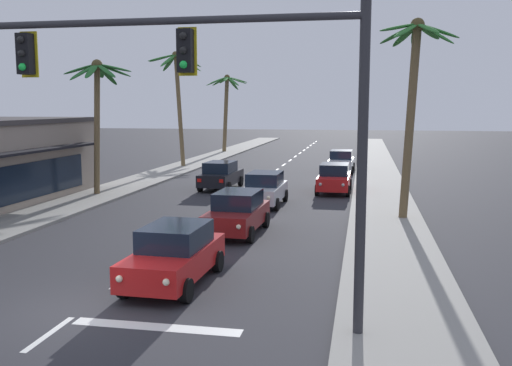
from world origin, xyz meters
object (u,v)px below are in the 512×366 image
at_px(sedan_lead_at_stop_bar, 175,254).
at_px(palm_right_second, 413,79).
at_px(sedan_fifth_in_queue, 264,189).
at_px(palm_left_farthest, 226,97).
at_px(sedan_third_in_queue, 237,212).
at_px(palm_left_third, 177,82).
at_px(sedan_parked_mid_kerb, 341,161).
at_px(palm_left_second, 97,94).
at_px(traffic_signal_mast, 198,86).
at_px(sedan_parked_nearest_kerb, 334,178).
at_px(sedan_oncoming_far, 221,175).

distance_m(sedan_lead_at_stop_bar, palm_right_second, 13.82).
relative_size(sedan_fifth_in_queue, palm_left_farthest, 0.53).
relative_size(sedan_third_in_queue, palm_left_third, 0.48).
bearing_deg(sedan_lead_at_stop_bar, palm_right_second, 55.55).
bearing_deg(sedan_parked_mid_kerb, palm_right_second, -78.46).
bearing_deg(palm_left_farthest, sedan_fifth_in_queue, -72.94).
distance_m(sedan_fifth_in_queue, palm_left_second, 10.77).
bearing_deg(traffic_signal_mast, palm_left_farthest, 103.07).
distance_m(traffic_signal_mast, sedan_third_in_queue, 10.64).
relative_size(sedan_parked_nearest_kerb, palm_left_second, 0.59).
bearing_deg(sedan_oncoming_far, palm_right_second, -36.44).
bearing_deg(palm_right_second, sedan_fifth_in_queue, 159.29).
xyz_separation_m(sedan_lead_at_stop_bar, palm_left_second, (-9.26, 14.33, 4.85)).
bearing_deg(palm_left_farthest, palm_left_third, -91.30).
bearing_deg(palm_left_farthest, palm_right_second, -64.15).
bearing_deg(sedan_oncoming_far, sedan_third_in_queue, -72.59).
bearing_deg(sedan_lead_at_stop_bar, palm_left_farthest, 101.92).
bearing_deg(palm_left_second, traffic_signal_mast, -57.77).
bearing_deg(sedan_third_in_queue, traffic_signal_mast, -82.31).
xyz_separation_m(sedan_oncoming_far, palm_left_third, (-6.52, 11.38, 6.07)).
bearing_deg(sedan_fifth_in_queue, sedan_parked_mid_kerb, 78.18).
height_order(sedan_fifth_in_queue, palm_left_second, palm_left_second).
relative_size(sedan_parked_mid_kerb, palm_left_farthest, 0.53).
relative_size(sedan_parked_mid_kerb, palm_left_third, 0.48).
height_order(sedan_third_in_queue, palm_left_second, palm_left_second).
relative_size(sedan_parked_nearest_kerb, palm_right_second, 0.51).
bearing_deg(palm_left_farthest, sedan_parked_nearest_kerb, -64.07).
bearing_deg(palm_left_farthest, sedan_parked_mid_kerb, -51.58).
relative_size(palm_left_second, palm_right_second, 0.87).
xyz_separation_m(traffic_signal_mast, sedan_parked_mid_kerb, (1.88, 31.55, -4.59)).
height_order(sedan_lead_at_stop_bar, palm_left_farthest, palm_left_farthest).
height_order(palm_left_second, palm_right_second, palm_right_second).
distance_m(sedan_third_in_queue, sedan_parked_nearest_kerb, 12.05).
bearing_deg(palm_left_farthest, palm_left_second, -89.55).
xyz_separation_m(sedan_fifth_in_queue, palm_left_second, (-9.54, 1.20, 4.85)).
bearing_deg(sedan_parked_nearest_kerb, sedan_third_in_queue, -105.35).
height_order(sedan_fifth_in_queue, sedan_oncoming_far, same).
xyz_separation_m(sedan_lead_at_stop_bar, sedan_third_in_queue, (0.35, 6.57, 0.00)).
distance_m(sedan_third_in_queue, palm_left_third, 25.98).
xyz_separation_m(sedan_parked_mid_kerb, palm_left_third, (-13.37, 1.08, 6.07)).
distance_m(sedan_lead_at_stop_bar, sedan_third_in_queue, 6.58).
distance_m(palm_left_second, palm_left_third, 15.41).
height_order(traffic_signal_mast, sedan_lead_at_stop_bar, traffic_signal_mast).
bearing_deg(palm_right_second, sedan_parked_mid_kerb, 101.54).
bearing_deg(sedan_third_in_queue, palm_left_second, 141.06).
xyz_separation_m(traffic_signal_mast, palm_left_third, (-11.49, 32.63, 1.49)).
distance_m(traffic_signal_mast, palm_right_second, 14.59).
relative_size(traffic_signal_mast, sedan_fifth_in_queue, 2.58).
height_order(sedan_third_in_queue, sedan_parked_mid_kerb, same).
distance_m(sedan_third_in_queue, sedan_fifth_in_queue, 6.57).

